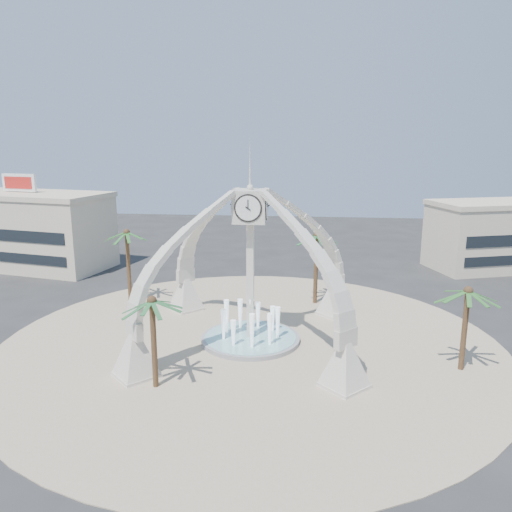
# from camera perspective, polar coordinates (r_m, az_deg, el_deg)

# --- Properties ---
(ground) EXTENTS (140.00, 140.00, 0.00)m
(ground) POSITION_cam_1_polar(r_m,az_deg,el_deg) (41.11, -0.64, -9.74)
(ground) COLOR #282828
(ground) RESTS_ON ground
(plaza) EXTENTS (40.00, 40.00, 0.06)m
(plaza) POSITION_cam_1_polar(r_m,az_deg,el_deg) (41.10, -0.64, -9.70)
(plaza) COLOR tan
(plaza) RESTS_ON ground
(clock_tower) EXTENTS (17.94, 17.94, 16.30)m
(clock_tower) POSITION_cam_1_polar(r_m,az_deg,el_deg) (39.07, -0.66, -0.92)
(clock_tower) COLOR beige
(clock_tower) RESTS_ON ground
(fountain) EXTENTS (8.00, 8.00, 3.62)m
(fountain) POSITION_cam_1_polar(r_m,az_deg,el_deg) (41.00, -0.64, -9.36)
(fountain) COLOR #9A9A9C
(fountain) RESTS_ON ground
(building_nw) EXTENTS (23.75, 13.73, 11.90)m
(building_nw) POSITION_cam_1_polar(r_m,az_deg,el_deg) (70.83, -24.97, 2.79)
(building_nw) COLOR beige
(building_nw) RESTS_ON ground
(building_ne) EXTENTS (21.87, 14.17, 8.60)m
(building_ne) POSITION_cam_1_polar(r_m,az_deg,el_deg) (71.34, 27.05, 2.22)
(building_ne) COLOR beige
(building_ne) RESTS_ON ground
(palm_east) EXTENTS (4.88, 4.88, 6.63)m
(palm_east) POSITION_cam_1_polar(r_m,az_deg,el_deg) (37.25, 23.09, -3.82)
(palm_east) COLOR brown
(palm_east) RESTS_ON ground
(palm_west) EXTENTS (5.30, 5.30, 7.97)m
(palm_west) POSITION_cam_1_polar(r_m,az_deg,el_deg) (50.44, -14.58, 2.50)
(palm_west) COLOR brown
(palm_west) RESTS_ON ground
(palm_north) EXTENTS (5.28, 5.28, 7.77)m
(palm_north) POSITION_cam_1_polar(r_m,az_deg,el_deg) (48.95, 6.95, 2.25)
(palm_north) COLOR brown
(palm_north) RESTS_ON ground
(palm_south) EXTENTS (5.04, 5.04, 6.75)m
(palm_south) POSITION_cam_1_polar(r_m,az_deg,el_deg) (32.51, -11.82, -5.16)
(palm_south) COLOR brown
(palm_south) RESTS_ON ground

